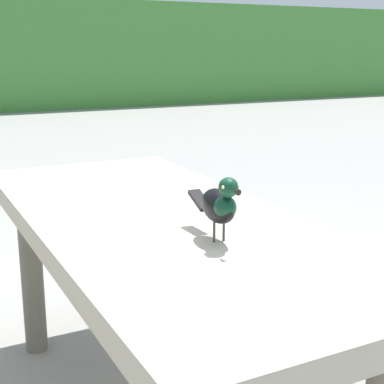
{
  "coord_description": "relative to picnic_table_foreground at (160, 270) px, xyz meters",
  "views": [
    {
      "loc": [
        -1.07,
        -1.61,
        1.24
      ],
      "look_at": [
        -0.34,
        -0.19,
        0.84
      ],
      "focal_mm": 54.05,
      "sensor_mm": 36.0,
      "label": 1
    }
  ],
  "objects": [
    {
      "name": "picnic_table_foreground",
      "position": [
        0.0,
        0.0,
        0.0
      ],
      "size": [
        1.68,
        1.8,
        0.74
      ],
      "color": "#B2A893",
      "rests_on": "ground"
    },
    {
      "name": "bird_grackle",
      "position": [
        0.04,
        -0.31,
        0.29
      ],
      "size": [
        0.08,
        0.29,
        0.18
      ],
      "color": "black",
      "rests_on": "picnic_table_foreground"
    }
  ]
}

